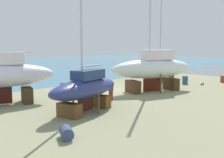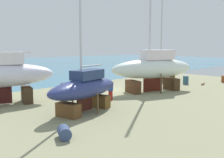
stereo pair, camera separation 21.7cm
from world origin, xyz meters
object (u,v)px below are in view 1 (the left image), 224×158
barrel_rust_far (99,86)px  barrel_ochre (66,133)px  sailboat_mid_port (86,88)px  sailboat_far_slipway (153,68)px  worker (111,90)px  barrel_blue_faded (223,79)px  barrel_rust_near (185,80)px  sailboat_small_center (161,65)px  barrel_by_slipway (64,88)px

barrel_rust_far → barrel_ochre: size_ratio=0.98×
sailboat_mid_port → sailboat_far_slipway: bearing=177.2°
sailboat_far_slipway → worker: bearing=21.2°
barrel_blue_faded → barrel_rust_near: barrel_rust_near is taller
sailboat_far_slipway → barrel_rust_near: 6.83m
barrel_rust_far → barrel_rust_near: size_ratio=0.96×
worker → barrel_rust_far: size_ratio=1.82×
sailboat_mid_port → sailboat_small_center: sailboat_mid_port is taller
sailboat_far_slipway → sailboat_small_center: size_ratio=1.35×
barrel_rust_far → barrel_blue_faded: size_ratio=1.10×
sailboat_small_center → barrel_rust_near: bearing=71.9°
barrel_rust_far → barrel_blue_faded: barrel_blue_faded is taller
sailboat_mid_port → barrel_by_slipway: (2.96, 7.14, -1.18)m
sailboat_mid_port → barrel_rust_near: bearing=174.2°
sailboat_small_center → barrel_ochre: 23.61m
sailboat_small_center → barrel_blue_faded: (3.58, -6.69, -1.48)m
barrel_blue_faded → barrel_by_slipway: barrel_by_slipway is taller
barrel_rust_near → barrel_rust_far: bearing=155.4°
sailboat_mid_port → barrel_rust_far: 9.47m
sailboat_far_slipway → worker: size_ratio=8.47×
sailboat_mid_port → sailboat_small_center: size_ratio=1.15×
worker → barrel_blue_faded: worker is taller
sailboat_small_center → barrel_blue_faded: bearing=115.3°
sailboat_small_center → barrel_blue_faded: size_ratio=12.53×
sailboat_mid_port → sailboat_small_center: 18.63m
barrel_rust_near → barrel_ochre: 21.05m
barrel_rust_far → barrel_ochre: 14.58m
worker → barrel_blue_faded: size_ratio=2.00×
sailboat_mid_port → barrel_rust_near: (16.41, 2.04, -1.17)m
sailboat_small_center → barrel_ochre: bearing=21.4°
barrel_ochre → barrel_rust_far: bearing=42.6°
sailboat_far_slipway → sailboat_small_center: 8.95m
sailboat_mid_port → barrel_blue_faded: sailboat_mid_port is taller
sailboat_mid_port → barrel_blue_faded: bearing=165.9°
sailboat_mid_port → barrel_rust_far: size_ratio=13.11×
sailboat_far_slipway → barrel_blue_faded: bearing=-172.2°
barrel_blue_faded → barrel_ochre: 25.23m
sailboat_small_center → barrel_rust_near: (-1.15, -4.21, -1.42)m
barrel_rust_far → sailboat_mid_port: bearing=-136.6°
barrel_blue_faded → barrel_by_slipway: 19.69m
barrel_rust_far → barrel_by_slipway: size_ratio=0.99×
barrel_rust_near → barrel_ochre: bearing=-164.9°
sailboat_far_slipway → barrel_rust_far: (-3.02, 4.68, -2.00)m
barrel_by_slipway → barrel_rust_near: size_ratio=0.97×
barrel_by_slipway → barrel_rust_far: bearing=-10.4°
sailboat_far_slipway → barrel_ochre: sailboat_far_slipway is taller
sailboat_far_slipway → barrel_rust_near: size_ratio=14.75×
barrel_by_slipway → worker: bearing=-81.5°
sailboat_far_slipway → worker: 6.20m
sailboat_small_center → barrel_rust_far: 10.86m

